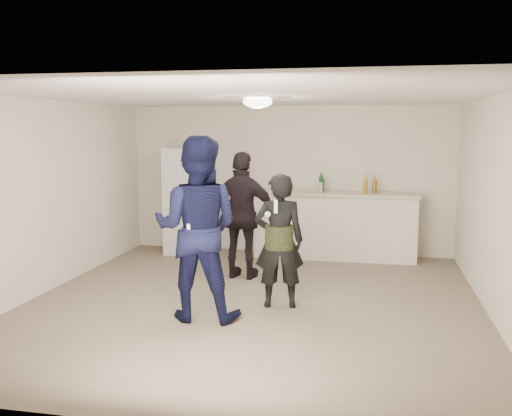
% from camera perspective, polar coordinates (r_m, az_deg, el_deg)
% --- Properties ---
extents(floor, '(6.00, 6.00, 0.00)m').
position_cam_1_polar(floor, '(7.10, -0.33, -9.45)').
color(floor, '#6B5B4C').
rests_on(floor, ground).
extents(ceiling, '(6.00, 6.00, 0.00)m').
position_cam_1_polar(ceiling, '(6.78, -0.35, 11.13)').
color(ceiling, silver).
rests_on(ceiling, wall_back).
extents(wall_back, '(6.00, 0.00, 6.00)m').
position_cam_1_polar(wall_back, '(9.77, 3.30, 2.82)').
color(wall_back, beige).
rests_on(wall_back, floor).
extents(wall_front, '(6.00, 0.00, 6.00)m').
position_cam_1_polar(wall_front, '(3.99, -9.30, -4.86)').
color(wall_front, beige).
rests_on(wall_front, floor).
extents(wall_left, '(0.00, 6.00, 6.00)m').
position_cam_1_polar(wall_left, '(7.87, -20.34, 1.08)').
color(wall_left, beige).
rests_on(wall_left, floor).
extents(wall_right, '(0.00, 6.00, 6.00)m').
position_cam_1_polar(wall_right, '(6.82, 22.90, -0.04)').
color(wall_right, beige).
rests_on(wall_right, floor).
extents(counter, '(2.60, 0.56, 1.05)m').
position_cam_1_polar(counter, '(9.45, 7.90, -1.85)').
color(counter, silver).
rests_on(counter, floor).
extents(counter_top, '(2.68, 0.64, 0.04)m').
position_cam_1_polar(counter_top, '(9.38, 7.96, 1.43)').
color(counter_top, beige).
rests_on(counter_top, counter).
extents(fridge, '(0.70, 0.70, 1.80)m').
position_cam_1_polar(fridge, '(9.80, -6.75, 0.74)').
color(fridge, silver).
rests_on(fridge, floor).
extents(fridge_handle, '(0.02, 0.02, 0.60)m').
position_cam_1_polar(fridge_handle, '(9.32, -5.87, 2.85)').
color(fridge_handle, silver).
rests_on(fridge_handle, fridge).
extents(ceiling_dome, '(0.36, 0.36, 0.16)m').
position_cam_1_polar(ceiling_dome, '(7.07, 0.17, 10.60)').
color(ceiling_dome, white).
rests_on(ceiling_dome, ceiling).
extents(shaker, '(0.08, 0.08, 0.17)m').
position_cam_1_polar(shaker, '(9.29, 6.47, 2.05)').
color(shaker, silver).
rests_on(shaker, counter_top).
extents(man, '(1.03, 0.82, 2.05)m').
position_cam_1_polar(man, '(6.35, -5.92, -2.05)').
color(man, '#101545').
rests_on(man, floor).
extents(woman, '(0.65, 0.49, 1.61)m').
position_cam_1_polar(woman, '(6.77, 2.34, -3.29)').
color(woman, black).
rests_on(woman, floor).
extents(camo_shorts, '(0.34, 0.34, 0.28)m').
position_cam_1_polar(camo_shorts, '(6.76, 2.34, -2.91)').
color(camo_shorts, '#343C1B').
rests_on(camo_shorts, woman).
extents(spectator, '(1.10, 0.56, 1.81)m').
position_cam_1_polar(spectator, '(8.05, -1.31, -0.76)').
color(spectator, black).
rests_on(spectator, floor).
extents(remote_man, '(0.04, 0.04, 0.15)m').
position_cam_1_polar(remote_man, '(6.09, -6.71, -2.27)').
color(remote_man, white).
rests_on(remote_man, man).
extents(nunchuk_man, '(0.07, 0.07, 0.07)m').
position_cam_1_polar(nunchuk_man, '(6.09, -5.54, -2.91)').
color(nunchuk_man, white).
rests_on(nunchuk_man, man).
extents(remote_woman, '(0.04, 0.04, 0.15)m').
position_cam_1_polar(remote_woman, '(6.46, 2.01, 0.17)').
color(remote_woman, white).
rests_on(remote_woman, woman).
extents(nunchuk_woman, '(0.07, 0.07, 0.07)m').
position_cam_1_polar(nunchuk_woman, '(6.52, 1.18, -0.65)').
color(nunchuk_woman, silver).
rests_on(nunchuk_woman, woman).
extents(bottle_cluster, '(1.47, 0.31, 0.25)m').
position_cam_1_polar(bottle_cluster, '(9.38, 8.35, 2.23)').
color(bottle_cluster, '#14481F').
rests_on(bottle_cluster, counter_top).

